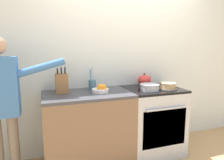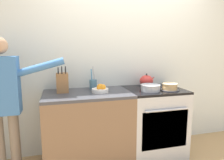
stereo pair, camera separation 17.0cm
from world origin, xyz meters
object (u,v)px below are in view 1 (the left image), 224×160
at_px(stove_range, 152,120).
at_px(layer_cake, 168,86).
at_px(fruit_bowl, 100,89).
at_px(person_baker, 3,99).
at_px(mixing_bowl, 150,87).
at_px(knife_block, 62,83).
at_px(tea_kettle, 144,81).
at_px(utensil_crock, 92,84).

height_order(stove_range, layer_cake, layer_cake).
height_order(fruit_bowl, person_baker, person_baker).
xyz_separation_m(mixing_bowl, knife_block, (-1.09, 0.23, 0.08)).
bearing_deg(tea_kettle, fruit_bowl, -164.35).
bearing_deg(person_baker, knife_block, 9.56).
distance_m(fruit_bowl, person_baker, 1.08).
height_order(tea_kettle, utensil_crock, utensil_crock).
height_order(knife_block, fruit_bowl, knife_block).
bearing_deg(fruit_bowl, tea_kettle, 15.65).
height_order(stove_range, knife_block, knife_block).
bearing_deg(person_baker, tea_kettle, 0.93).
xyz_separation_m(utensil_crock, fruit_bowl, (0.05, -0.21, -0.03)).
bearing_deg(tea_kettle, person_baker, -172.12).
distance_m(stove_range, fruit_bowl, 0.91).
relative_size(mixing_bowl, utensil_crock, 0.81).
height_order(mixing_bowl, utensil_crock, utensil_crock).
bearing_deg(knife_block, fruit_bowl, -16.72).
height_order(knife_block, person_baker, person_baker).
bearing_deg(layer_cake, person_baker, 178.03).
xyz_separation_m(tea_kettle, person_baker, (-1.79, -0.25, -0.06)).
relative_size(tea_kettle, utensil_crock, 0.75).
relative_size(tea_kettle, fruit_bowl, 1.13).
bearing_deg(stove_range, mixing_bowl, -134.88).
bearing_deg(knife_block, person_baker, -163.49).
height_order(tea_kettle, knife_block, knife_block).
height_order(stove_range, tea_kettle, tea_kettle).
xyz_separation_m(mixing_bowl, utensil_crock, (-0.69, 0.30, 0.03)).
xyz_separation_m(stove_range, fruit_bowl, (-0.75, -0.02, 0.51)).
distance_m(stove_range, layer_cake, 0.54).
height_order(layer_cake, mixing_bowl, layer_cake).
xyz_separation_m(stove_range, utensil_crock, (-0.81, 0.19, 0.53)).
distance_m(mixing_bowl, person_baker, 1.71).
xyz_separation_m(knife_block, fruit_bowl, (0.45, -0.14, -0.07)).
xyz_separation_m(utensil_crock, person_baker, (-1.02, -0.26, -0.05)).
relative_size(stove_range, knife_block, 2.84).
bearing_deg(tea_kettle, stove_range, -78.34).
bearing_deg(knife_block, layer_cake, -10.56).
bearing_deg(mixing_bowl, layer_cake, -4.74).
height_order(mixing_bowl, knife_block, knife_block).
relative_size(layer_cake, person_baker, 0.15).
xyz_separation_m(fruit_bowl, person_baker, (-1.07, -0.05, -0.03)).
relative_size(utensil_crock, person_baker, 0.20).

